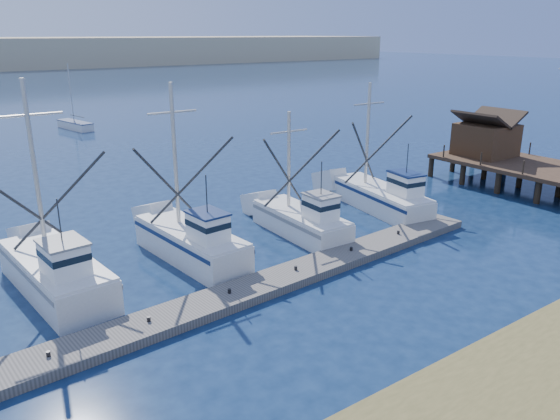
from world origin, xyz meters
name	(u,v)px	position (x,y,z in m)	size (l,w,h in m)	color
ground	(422,303)	(0.00, 0.00, 0.00)	(500.00, 500.00, 0.00)	#0D1E3C
floating_dock	(247,291)	(-6.04, 5.30, 0.21)	(31.88, 2.13, 0.43)	#65605A
timber_pier	(524,156)	(21.50, 8.46, 2.57)	(7.00, 20.00, 8.00)	black
trawler_fleet	(189,244)	(-6.44, 10.45, 0.99)	(32.57, 8.94, 9.80)	silver
sailboat_near	(75,125)	(0.88, 57.13, 0.49)	(2.87, 6.66, 8.10)	silver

